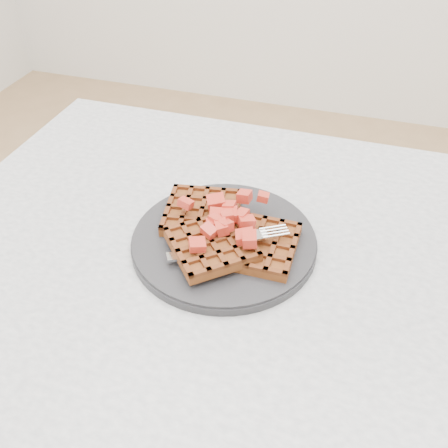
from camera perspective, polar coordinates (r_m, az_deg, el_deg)
name	(u,v)px	position (r m, az deg, el deg)	size (l,w,h in m)	color
table	(313,339)	(0.77, 10.10, -12.81)	(1.20, 0.80, 0.75)	silver
plate	(224,241)	(0.72, 0.00, -1.95)	(0.27, 0.27, 0.02)	black
waffles	(223,233)	(0.71, -0.08, -0.98)	(0.21, 0.21, 0.03)	brown
strawberry_pile	(224,216)	(0.69, 0.00, 0.89)	(0.15, 0.15, 0.02)	#9F1A10
fork	(237,249)	(0.69, 1.49, -2.82)	(0.02, 0.18, 0.02)	silver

